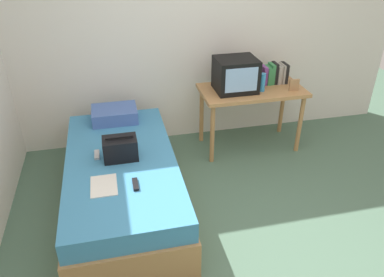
# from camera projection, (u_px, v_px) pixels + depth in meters

# --- Properties ---
(ground_plane) EXTENTS (8.00, 8.00, 0.00)m
(ground_plane) POSITION_uv_depth(u_px,v_px,m) (237.00, 244.00, 3.18)
(ground_plane) COLOR #4C6B56
(wall_back) EXTENTS (5.20, 0.10, 2.60)m
(wall_back) POSITION_uv_depth(u_px,v_px,m) (186.00, 31.00, 4.22)
(wall_back) COLOR silver
(wall_back) RESTS_ON ground
(bed) EXTENTS (1.00, 2.00, 0.52)m
(bed) POSITION_uv_depth(u_px,v_px,m) (123.00, 182.00, 3.51)
(bed) COLOR #B27F4C
(bed) RESTS_ON ground
(desk) EXTENTS (1.16, 0.60, 0.74)m
(desk) POSITION_uv_depth(u_px,v_px,m) (252.00, 96.00, 4.26)
(desk) COLOR #B27F4C
(desk) RESTS_ON ground
(tv) EXTENTS (0.44, 0.39, 0.36)m
(tv) POSITION_uv_depth(u_px,v_px,m) (236.00, 75.00, 4.09)
(tv) COLOR black
(tv) RESTS_ON desk
(water_bottle) EXTENTS (0.06, 0.06, 0.20)m
(water_bottle) POSITION_uv_depth(u_px,v_px,m) (262.00, 82.00, 4.11)
(water_bottle) COLOR #3399DB
(water_bottle) RESTS_ON desk
(book_row) EXTENTS (0.29, 0.17, 0.24)m
(book_row) POSITION_uv_depth(u_px,v_px,m) (274.00, 74.00, 4.32)
(book_row) COLOR #7A3D89
(book_row) RESTS_ON desk
(picture_frame) EXTENTS (0.11, 0.02, 0.13)m
(picture_frame) POSITION_uv_depth(u_px,v_px,m) (294.00, 85.00, 4.14)
(picture_frame) COLOR #9E754C
(picture_frame) RESTS_ON desk
(pillow) EXTENTS (0.47, 0.35, 0.14)m
(pillow) POSITION_uv_depth(u_px,v_px,m) (115.00, 114.00, 4.00)
(pillow) COLOR #4766AD
(pillow) RESTS_ON bed
(handbag) EXTENTS (0.30, 0.20, 0.22)m
(handbag) POSITION_uv_depth(u_px,v_px,m) (120.00, 148.00, 3.34)
(handbag) COLOR black
(handbag) RESTS_ON bed
(magazine) EXTENTS (0.21, 0.29, 0.01)m
(magazine) POSITION_uv_depth(u_px,v_px,m) (104.00, 186.00, 3.03)
(magazine) COLOR white
(magazine) RESTS_ON bed
(remote_dark) EXTENTS (0.04, 0.16, 0.02)m
(remote_dark) POSITION_uv_depth(u_px,v_px,m) (135.00, 184.00, 3.03)
(remote_dark) COLOR black
(remote_dark) RESTS_ON bed
(remote_silver) EXTENTS (0.04, 0.14, 0.02)m
(remote_silver) POSITION_uv_depth(u_px,v_px,m) (97.00, 155.00, 3.41)
(remote_silver) COLOR #B7B7BC
(remote_silver) RESTS_ON bed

